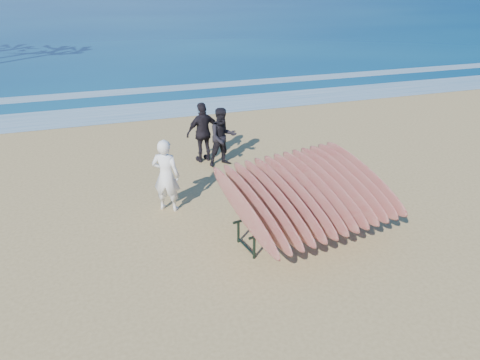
{
  "coord_description": "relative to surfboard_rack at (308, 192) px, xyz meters",
  "views": [
    {
      "loc": [
        -2.61,
        -7.35,
        5.1
      ],
      "look_at": [
        0.0,
        0.8,
        0.95
      ],
      "focal_mm": 32.0,
      "sensor_mm": 36.0,
      "label": 1
    }
  ],
  "objects": [
    {
      "name": "foam_far",
      "position": [
        -1.17,
        13.71,
        -0.95
      ],
      "size": [
        160.0,
        160.0,
        0.0
      ],
      "primitive_type": "plane",
      "color": "white",
      "rests_on": "ground"
    },
    {
      "name": "person_dark_a",
      "position": [
        -0.73,
        4.01,
        -0.1
      ],
      "size": [
        0.9,
        0.73,
        1.72
      ],
      "primitive_type": "imported",
      "rotation": [
        0.0,
        0.0,
        0.1
      ],
      "color": "black",
      "rests_on": "ground"
    },
    {
      "name": "surfboard_rack",
      "position": [
        0.0,
        0.0,
        0.0
      ],
      "size": [
        3.65,
        3.37,
        1.6
      ],
      "rotation": [
        0.0,
        0.0,
        0.19
      ],
      "color": "black",
      "rests_on": "ground"
    },
    {
      "name": "ocean",
      "position": [
        -1.17,
        55.21,
        -0.96
      ],
      "size": [
        160.0,
        160.0,
        0.0
      ],
      "primitive_type": "plane",
      "color": "navy",
      "rests_on": "ground"
    },
    {
      "name": "ground",
      "position": [
        -1.17,
        0.21,
        -0.96
      ],
      "size": [
        120.0,
        120.0,
        0.0
      ],
      "primitive_type": "plane",
      "color": "tan",
      "rests_on": "ground"
    },
    {
      "name": "foam_near",
      "position": [
        -1.17,
        10.21,
        -0.95
      ],
      "size": [
        160.0,
        160.0,
        0.0
      ],
      "primitive_type": "plane",
      "color": "white",
      "rests_on": "ground"
    },
    {
      "name": "person_dark_b",
      "position": [
        -1.18,
        4.5,
        -0.07
      ],
      "size": [
        1.12,
        0.64,
        1.79
      ],
      "primitive_type": "imported",
      "rotation": [
        0.0,
        0.0,
        3.35
      ],
      "color": "black",
      "rests_on": "ground"
    },
    {
      "name": "person_white",
      "position": [
        -2.68,
        1.88,
        -0.08
      ],
      "size": [
        0.77,
        0.68,
        1.77
      ],
      "primitive_type": "imported",
      "rotation": [
        0.0,
        0.0,
        2.64
      ],
      "color": "white",
      "rests_on": "ground"
    }
  ]
}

